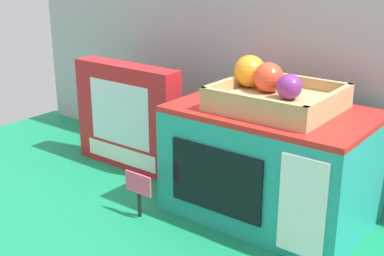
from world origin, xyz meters
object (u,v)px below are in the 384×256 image
object	(u,v)px
toy_microwave	(271,163)
food_groups_crate	(273,93)
price_sign	(138,188)
cookie_set_box	(127,117)

from	to	relation	value
toy_microwave	food_groups_crate	distance (m)	0.15
food_groups_crate	price_sign	xyz separation A→B (m)	(-0.20, -0.19, -0.20)
toy_microwave	cookie_set_box	size ratio (longest dim) A/B	1.30
toy_microwave	price_sign	world-z (taller)	toy_microwave
food_groups_crate	cookie_set_box	size ratio (longest dim) A/B	0.77
toy_microwave	price_sign	xyz separation A→B (m)	(-0.21, -0.18, -0.05)
cookie_set_box	price_sign	bearing A→B (deg)	-41.77
toy_microwave	food_groups_crate	world-z (taller)	food_groups_crate
toy_microwave	food_groups_crate	xyz separation A→B (m)	(-0.01, 0.01, 0.15)
food_groups_crate	cookie_set_box	bearing A→B (deg)	-179.62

